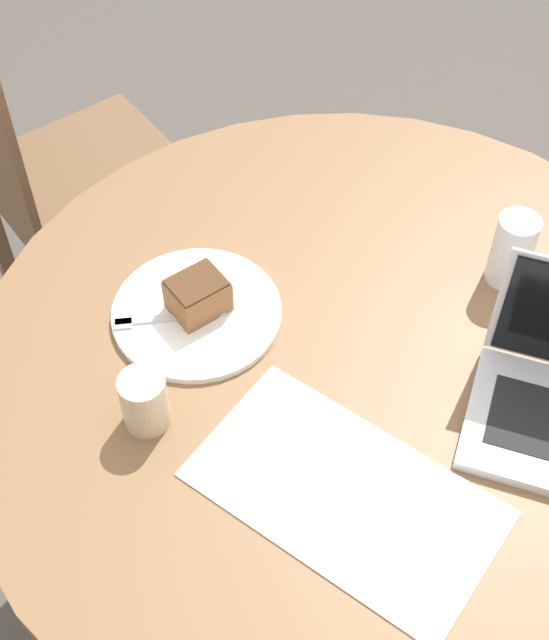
{
  "coord_description": "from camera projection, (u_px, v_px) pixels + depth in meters",
  "views": [
    {
      "loc": [
        0.38,
        -0.71,
        1.82
      ],
      "look_at": [
        -0.12,
        -0.04,
        0.79
      ],
      "focal_mm": 50.0,
      "sensor_mm": 36.0,
      "label": 1
    }
  ],
  "objects": [
    {
      "name": "paper_document",
      "position": [
        345.0,
        494.0,
        1.19
      ],
      "size": [
        0.41,
        0.23,
        0.0
      ],
      "rotation": [
        0.0,
        0.0,
        0.02
      ],
      "color": "white",
      "rests_on": "dining_table"
    },
    {
      "name": "water_glass",
      "position": [
        512.0,
        250.0,
        1.39
      ],
      "size": [
        0.07,
        0.07,
        0.13
      ],
      "color": "silver",
      "rests_on": "dining_table"
    },
    {
      "name": "plate",
      "position": [
        197.0,
        313.0,
        1.38
      ],
      "size": [
        0.26,
        0.26,
        0.01
      ],
      "color": "white",
      "rests_on": "dining_table"
    },
    {
      "name": "cake_slice",
      "position": [
        198.0,
        295.0,
        1.35
      ],
      "size": [
        0.09,
        0.1,
        0.06
      ],
      "rotation": [
        0.0,
        0.0,
        1.28
      ],
      "color": "brown",
      "rests_on": "plate"
    },
    {
      "name": "fork",
      "position": [
        158.0,
        319.0,
        1.36
      ],
      "size": [
        0.14,
        0.13,
        0.0
      ],
      "rotation": [
        0.0,
        0.0,
        3.91
      ],
      "color": "silver",
      "rests_on": "plate"
    },
    {
      "name": "chair",
      "position": [
        58.0,
        182.0,
        1.96
      ],
      "size": [
        0.52,
        0.52,
        0.94
      ],
      "rotation": [
        0.0,
        0.0,
        6.0
      ],
      "color": "brown",
      "rests_on": "ground_plane"
    },
    {
      "name": "ground_plane",
      "position": [
        330.0,
        567.0,
        1.92
      ],
      "size": [
        12.0,
        12.0,
        0.0
      ],
      "primitive_type": "plane",
      "color": "#4C4742"
    },
    {
      "name": "dining_table",
      "position": [
        349.0,
        408.0,
        1.43
      ],
      "size": [
        1.17,
        1.17,
        0.75
      ],
      "color": "brown",
      "rests_on": "ground_plane"
    },
    {
      "name": "coffee_glass",
      "position": [
        145.0,
        401.0,
        1.23
      ],
      "size": [
        0.07,
        0.07,
        0.09
      ],
      "color": "#C6AD89",
      "rests_on": "dining_table"
    }
  ]
}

